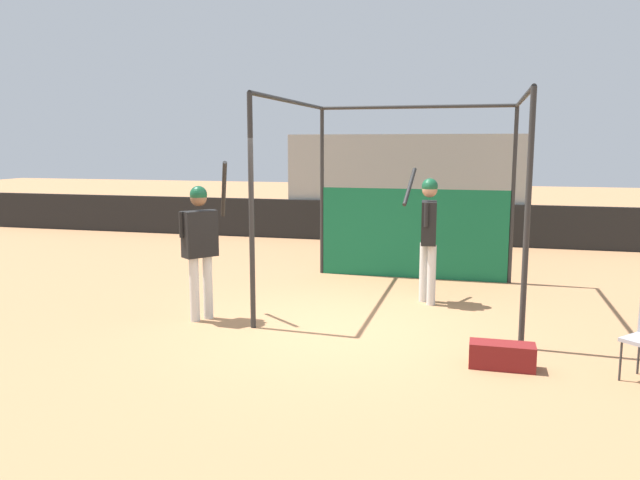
{
  "coord_description": "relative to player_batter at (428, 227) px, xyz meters",
  "views": [
    {
      "loc": [
        1.87,
        -7.84,
        2.43
      ],
      "look_at": [
        -0.36,
        0.75,
        1.05
      ],
      "focal_mm": 35.0,
      "sensor_mm": 36.0,
      "label": 1
    }
  ],
  "objects": [
    {
      "name": "ground_plane",
      "position": [
        -1.1,
        -1.62,
        -1.18
      ],
      "size": [
        60.0,
        60.0,
        0.0
      ],
      "primitive_type": "plane",
      "color": "#A8754C"
    },
    {
      "name": "outfield_wall",
      "position": [
        -1.1,
        5.84,
        -0.68
      ],
      "size": [
        24.0,
        0.12,
        1.01
      ],
      "color": "black",
      "rests_on": "ground"
    },
    {
      "name": "bleacher_section",
      "position": [
        -1.1,
        7.5,
        0.16
      ],
      "size": [
        5.95,
        3.2,
        2.69
      ],
      "color": "#9E9E99",
      "rests_on": "ground"
    },
    {
      "name": "batting_cage",
      "position": [
        -0.41,
        1.15,
        0.16
      ],
      "size": [
        3.48,
        3.75,
        3.1
      ],
      "color": "#282828",
      "rests_on": "ground"
    },
    {
      "name": "player_batter",
      "position": [
        0.0,
        0.0,
        0.0
      ],
      "size": [
        0.53,
        0.89,
        2.05
      ],
      "rotation": [
        0.0,
        0.0,
        1.65
      ],
      "color": "silver",
      "rests_on": "ground"
    },
    {
      "name": "player_waiting",
      "position": [
        -2.94,
        -1.72,
        -0.03
      ],
      "size": [
        0.64,
        0.83,
        2.2
      ],
      "rotation": [
        0.0,
        0.0,
        0.93
      ],
      "color": "silver",
      "rests_on": "ground"
    },
    {
      "name": "equipment_bag",
      "position": [
        1.05,
        -2.64,
        -1.04
      ],
      "size": [
        0.7,
        0.28,
        0.28
      ],
      "color": "maroon",
      "rests_on": "ground"
    }
  ]
}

